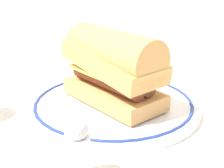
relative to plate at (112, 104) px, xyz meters
The scene contains 4 objects.
ground_plane 0.03m from the plate, 82.83° to the right, with size 1.50×1.50×0.00m, color silver.
plate is the anchor object (origin of this frame).
sausage_sandwich 0.07m from the plate, behind, with size 0.20×0.14×0.12m.
salt_shaker 0.20m from the plate, 71.35° to the right, with size 0.03×0.03×0.08m.
Camera 1 is at (0.27, -0.44, 0.25)m, focal length 54.67 mm.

